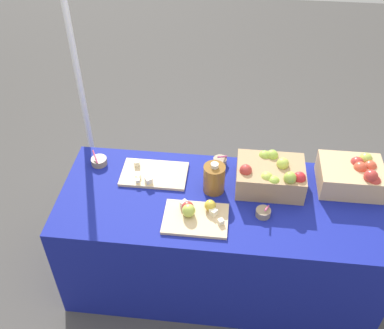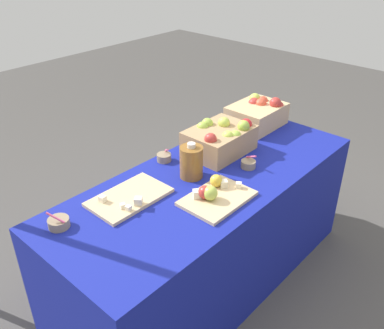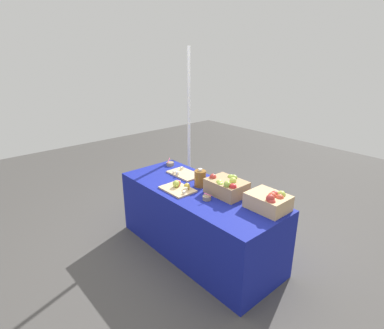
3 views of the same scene
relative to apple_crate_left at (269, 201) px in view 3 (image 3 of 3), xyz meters
The scene contains 11 objects.
ground_plane 1.13m from the apple_crate_left, 165.27° to the right, with size 10.00×10.00×0.00m, color #474442.
table 0.89m from the apple_crate_left, 165.27° to the right, with size 1.90×0.76×0.74m, color navy.
apple_crate_left is the anchor object (origin of this frame).
apple_crate_middle 0.48m from the apple_crate_left, behind, with size 0.39×0.29×0.20m.
cutting_board_front 0.95m from the apple_crate_left, 158.19° to the right, with size 0.35×0.25×0.09m.
cutting_board_back 1.18m from the apple_crate_left, behind, with size 0.40×0.24×0.05m.
sample_bowl_near 0.60m from the apple_crate_left, 150.11° to the right, with size 0.08×0.09×0.09m.
sample_bowl_mid 0.79m from the apple_crate_left, behind, with size 0.09×0.09×0.10m.
sample_bowl_far 1.53m from the apple_crate_left, behind, with size 0.10×0.10×0.09m.
cider_jug 0.81m from the apple_crate_left, behind, with size 0.13×0.13×0.20m.
tent_pole 1.88m from the apple_crate_left, 162.56° to the left, with size 0.04×0.04×2.18m, color white.
Camera 3 is at (2.20, -2.01, 2.11)m, focal length 29.02 mm.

